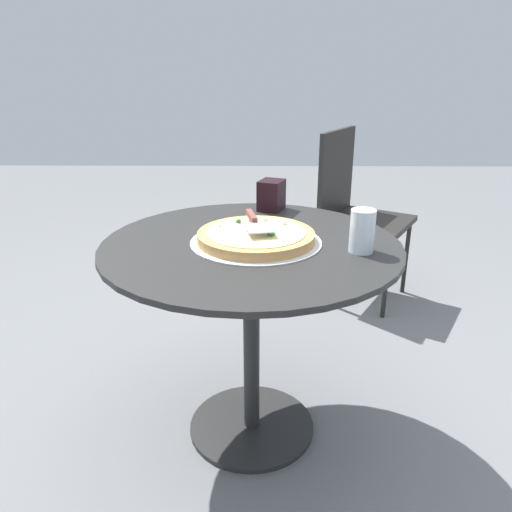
% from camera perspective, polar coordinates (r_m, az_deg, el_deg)
% --- Properties ---
extents(ground_plane, '(10.00, 10.00, 0.00)m').
position_cam_1_polar(ground_plane, '(1.90, -0.49, -19.19)').
color(ground_plane, slate).
extents(patio_table, '(0.93, 0.93, 0.71)m').
position_cam_1_polar(patio_table, '(1.59, -0.55, -3.78)').
color(patio_table, '#272726').
rests_on(patio_table, ground).
extents(pizza_on_tray, '(0.41, 0.41, 0.05)m').
position_cam_1_polar(pizza_on_tray, '(1.53, 0.01, 2.20)').
color(pizza_on_tray, silver).
rests_on(pizza_on_tray, patio_table).
extents(pizza_server, '(0.10, 0.22, 0.02)m').
position_cam_1_polar(pizza_server, '(1.54, -0.04, 4.03)').
color(pizza_server, silver).
rests_on(pizza_server, pizza_on_tray).
extents(drinking_cup, '(0.07, 0.07, 0.13)m').
position_cam_1_polar(drinking_cup, '(1.47, 12.18, 2.85)').
color(drinking_cup, silver).
rests_on(drinking_cup, patio_table).
extents(napkin_dispenser, '(0.11, 0.12, 0.11)m').
position_cam_1_polar(napkin_dispenser, '(1.88, 1.79, 7.05)').
color(napkin_dispenser, black).
rests_on(napkin_dispenser, patio_table).
extents(patio_chair_far, '(0.58, 0.58, 0.92)m').
position_cam_1_polar(patio_chair_far, '(2.73, 11.29, 5.84)').
color(patio_chair_far, black).
rests_on(patio_chair_far, ground).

